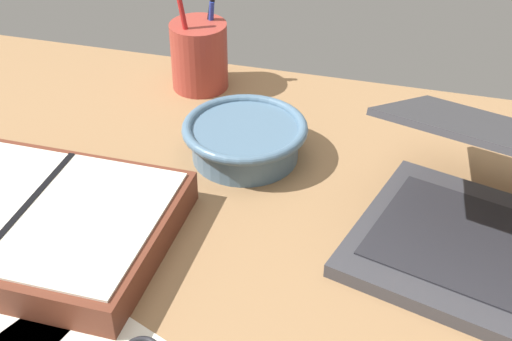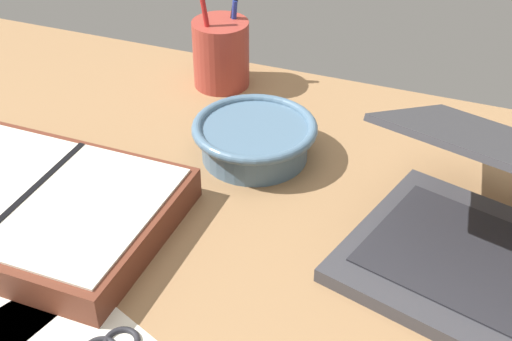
% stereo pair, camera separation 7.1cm
% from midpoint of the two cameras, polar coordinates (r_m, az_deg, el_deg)
% --- Properties ---
extents(desk_top, '(1.40, 1.00, 0.02)m').
position_cam_midpoint_polar(desk_top, '(0.84, -5.99, -8.51)').
color(desk_top, '#936D47').
rests_on(desk_top, ground).
extents(bowl, '(0.17, 0.17, 0.05)m').
position_cam_midpoint_polar(bowl, '(0.99, -2.93, 2.54)').
color(bowl, slate).
rests_on(bowl, desk_top).
extents(pen_cup, '(0.09, 0.09, 0.17)m').
position_cam_midpoint_polar(pen_cup, '(1.16, -6.31, 9.11)').
color(pen_cup, '#9E382D').
rests_on(pen_cup, desk_top).
extents(planner, '(0.34, 0.25, 0.05)m').
position_cam_midpoint_polar(planner, '(0.91, -19.77, -3.85)').
color(planner, brown).
rests_on(planner, desk_top).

